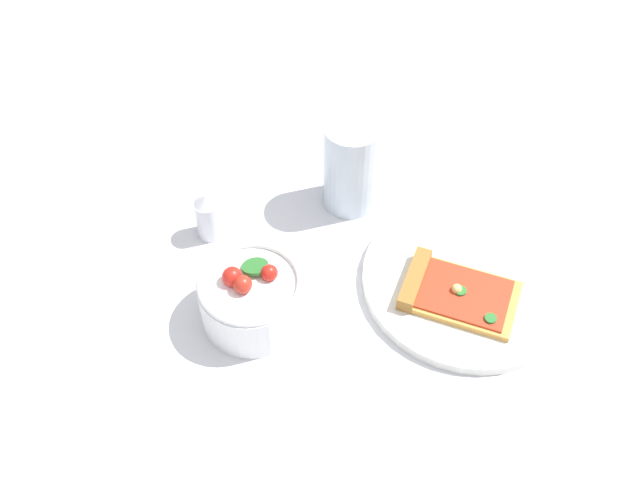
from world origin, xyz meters
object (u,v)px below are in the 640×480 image
object	(u,v)px
pizza_slice_main	(451,292)
pepper_shaker	(209,215)
plate	(466,278)
soda_glass	(351,167)
salad_bowl	(252,297)

from	to	relation	value
pizza_slice_main	pepper_shaker	distance (m)	0.32
plate	soda_glass	size ratio (longest dim) A/B	2.01
pizza_slice_main	soda_glass	bearing A→B (deg)	11.63
pizza_slice_main	pepper_shaker	xyz separation A→B (m)	(0.22, 0.24, 0.01)
soda_glass	pepper_shaker	world-z (taller)	soda_glass
pizza_slice_main	salad_bowl	size ratio (longest dim) A/B	1.28
plate	salad_bowl	distance (m)	0.27
pepper_shaker	salad_bowl	bearing A→B (deg)	-176.45
salad_bowl	pepper_shaker	size ratio (longest dim) A/B	1.77
pizza_slice_main	salad_bowl	distance (m)	0.24
salad_bowl	pepper_shaker	distance (m)	0.15
plate	pepper_shaker	xyz separation A→B (m)	(0.20, 0.27, 0.03)
plate	salad_bowl	world-z (taller)	salad_bowl
pizza_slice_main	pepper_shaker	bearing A→B (deg)	47.34
soda_glass	pepper_shaker	distance (m)	0.20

